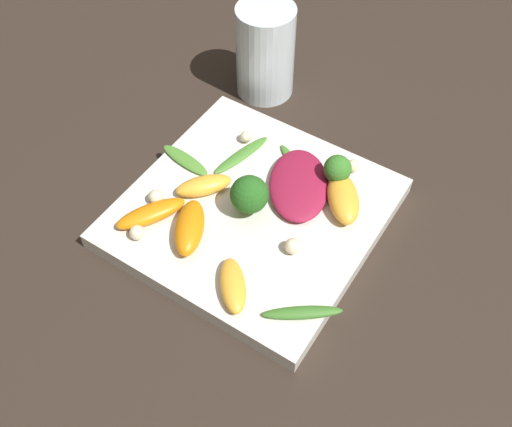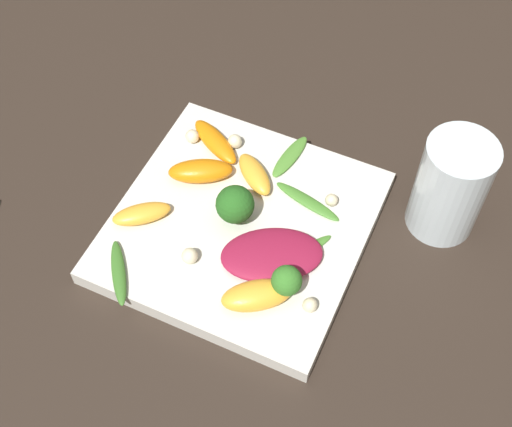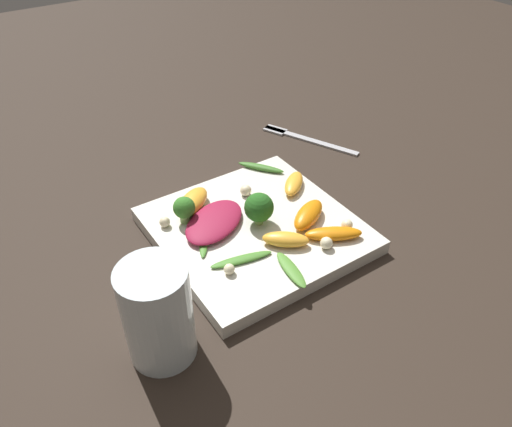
{
  "view_description": "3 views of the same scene",
  "coord_description": "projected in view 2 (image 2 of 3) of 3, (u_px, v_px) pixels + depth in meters",
  "views": [
    {
      "loc": [
        -0.21,
        0.31,
        0.49
      ],
      "look_at": [
        -0.01,
        0.02,
        0.04
      ],
      "focal_mm": 42.0,
      "sensor_mm": 36.0,
      "label": 1
    },
    {
      "loc": [
        -0.35,
        -0.18,
        0.6
      ],
      "look_at": [
        -0.0,
        -0.02,
        0.04
      ],
      "focal_mm": 50.0,
      "sensor_mm": 36.0,
      "label": 2
    },
    {
      "loc": [
        0.41,
        -0.27,
        0.43
      ],
      "look_at": [
        -0.01,
        0.01,
        0.03
      ],
      "focal_mm": 35.0,
      "sensor_mm": 36.0,
      "label": 3
    }
  ],
  "objects": [
    {
      "name": "orange_segment_1",
      "position": [
        200.0,
        171.0,
        0.73
      ],
      "size": [
        0.06,
        0.07,
        0.02
      ],
      "color": "orange",
      "rests_on": "plate"
    },
    {
      "name": "ground_plane",
      "position": [
        241.0,
        232.0,
        0.72
      ],
      "size": [
        2.4,
        2.4,
        0.0
      ],
      "primitive_type": "plane",
      "color": "#2D231C"
    },
    {
      "name": "plate",
      "position": [
        241.0,
        226.0,
        0.71
      ],
      "size": [
        0.24,
        0.24,
        0.02
      ],
      "color": "silver",
      "rests_on": "ground_plane"
    },
    {
      "name": "drinking_glass",
      "position": [
        451.0,
        187.0,
        0.68
      ],
      "size": [
        0.07,
        0.07,
        0.11
      ],
      "color": "silver",
      "rests_on": "ground_plane"
    },
    {
      "name": "macadamia_nut_2",
      "position": [
        331.0,
        200.0,
        0.71
      ],
      "size": [
        0.01,
        0.01,
        0.01
      ],
      "color": "beige",
      "rests_on": "plate"
    },
    {
      "name": "arugula_sprig_1",
      "position": [
        307.0,
        201.0,
        0.71
      ],
      "size": [
        0.03,
        0.08,
        0.01
      ],
      "color": "#47842D",
      "rests_on": "plate"
    },
    {
      "name": "arugula_sprig_2",
      "position": [
        290.0,
        156.0,
        0.75
      ],
      "size": [
        0.07,
        0.03,
        0.01
      ],
      "color": "#518E33",
      "rests_on": "plate"
    },
    {
      "name": "orange_segment_3",
      "position": [
        255.0,
        174.0,
        0.73
      ],
      "size": [
        0.05,
        0.06,
        0.02
      ],
      "color": "#FCAD33",
      "rests_on": "plate"
    },
    {
      "name": "arugula_sprig_3",
      "position": [
        305.0,
        251.0,
        0.68
      ],
      "size": [
        0.06,
        0.04,
        0.0
      ],
      "color": "#47842D",
      "rests_on": "plate"
    },
    {
      "name": "orange_segment_2",
      "position": [
        142.0,
        214.0,
        0.7
      ],
      "size": [
        0.06,
        0.06,
        0.02
      ],
      "color": "#FCAD33",
      "rests_on": "plate"
    },
    {
      "name": "macadamia_nut_3",
      "position": [
        190.0,
        256.0,
        0.67
      ],
      "size": [
        0.02,
        0.02,
        0.02
      ],
      "color": "beige",
      "rests_on": "plate"
    },
    {
      "name": "radicchio_leaf_0",
      "position": [
        272.0,
        255.0,
        0.67
      ],
      "size": [
        0.1,
        0.11,
        0.01
      ],
      "color": "maroon",
      "rests_on": "plate"
    },
    {
      "name": "broccoli_floret_1",
      "position": [
        233.0,
        208.0,
        0.68
      ],
      "size": [
        0.04,
        0.04,
        0.04
      ],
      "color": "#84AD5B",
      "rests_on": "plate"
    },
    {
      "name": "orange_segment_4",
      "position": [
        256.0,
        295.0,
        0.64
      ],
      "size": [
        0.06,
        0.07,
        0.02
      ],
      "color": "#FCAD33",
      "rests_on": "plate"
    },
    {
      "name": "broccoli_floret_0",
      "position": [
        287.0,
        281.0,
        0.64
      ],
      "size": [
        0.03,
        0.03,
        0.04
      ],
      "color": "#7A9E51",
      "rests_on": "plate"
    },
    {
      "name": "macadamia_nut_0",
      "position": [
        192.0,
        136.0,
        0.76
      ],
      "size": [
        0.01,
        0.01,
        0.01
      ],
      "color": "beige",
      "rests_on": "plate"
    },
    {
      "name": "arugula_sprig_0",
      "position": [
        119.0,
        272.0,
        0.67
      ],
      "size": [
        0.07,
        0.05,
        0.01
      ],
      "color": "#3D7528",
      "rests_on": "plate"
    },
    {
      "name": "macadamia_nut_4",
      "position": [
        235.0,
        141.0,
        0.75
      ],
      "size": [
        0.02,
        0.02,
        0.02
      ],
      "color": "beige",
      "rests_on": "plate"
    },
    {
      "name": "macadamia_nut_1",
      "position": [
        310.0,
        305.0,
        0.64
      ],
      "size": [
        0.01,
        0.01,
        0.01
      ],
      "color": "beige",
      "rests_on": "plate"
    },
    {
      "name": "orange_segment_0",
      "position": [
        215.0,
        142.0,
        0.75
      ],
      "size": [
        0.06,
        0.07,
        0.01
      ],
      "color": "orange",
      "rests_on": "plate"
    }
  ]
}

